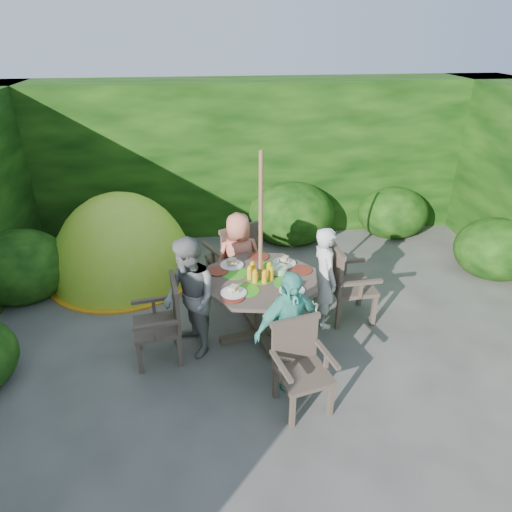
{
  "coord_description": "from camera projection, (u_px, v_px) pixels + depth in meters",
  "views": [
    {
      "loc": [
        -0.86,
        -3.7,
        3.3
      ],
      "look_at": [
        -0.28,
        1.04,
        0.85
      ],
      "focal_mm": 32.0,
      "sensor_mm": 36.0,
      "label": 1
    }
  ],
  "objects": [
    {
      "name": "garden_chair_left",
      "position": [
        163.0,
        320.0,
        4.85
      ],
      "size": [
        0.55,
        0.6,
        0.9
      ],
      "rotation": [
        0.0,
        0.0,
        -1.42
      ],
      "color": "#3E3229",
      "rests_on": "ground"
    },
    {
      "name": "ground",
      "position": [
        294.0,
        369.0,
        4.86
      ],
      "size": [
        60.0,
        60.0,
        0.0
      ],
      "primitive_type": "plane",
      "color": "#494641",
      "rests_on": "ground"
    },
    {
      "name": "garden_chair_right",
      "position": [
        345.0,
        281.0,
        5.5
      ],
      "size": [
        0.55,
        0.61,
        0.97
      ],
      "rotation": [
        0.0,
        0.0,
        1.63
      ],
      "color": "#3E3229",
      "rests_on": "ground"
    },
    {
      "name": "child_back",
      "position": [
        239.0,
        259.0,
        5.78
      ],
      "size": [
        0.66,
        0.49,
        1.23
      ],
      "primitive_type": "imported",
      "rotation": [
        0.0,
        0.0,
        3.31
      ],
      "color": "#E1785D",
      "rests_on": "ground"
    },
    {
      "name": "garden_chair_front",
      "position": [
        300.0,
        364.0,
        4.26
      ],
      "size": [
        0.6,
        0.56,
        0.85
      ],
      "rotation": [
        0.0,
        0.0,
        0.24
      ],
      "color": "#3E3229",
      "rests_on": "ground"
    },
    {
      "name": "dome_tent",
      "position": [
        126.0,
        274.0,
        6.71
      ],
      "size": [
        2.33,
        2.33,
        2.45
      ],
      "rotation": [
        0.0,
        0.0,
        0.18
      ],
      "color": "#A4DB2A",
      "rests_on": "ground"
    },
    {
      "name": "child_front",
      "position": [
        288.0,
        330.0,
        4.43
      ],
      "size": [
        0.8,
        0.56,
        1.27
      ],
      "primitive_type": "imported",
      "rotation": [
        0.0,
        0.0,
        0.37
      ],
      "color": "#51BEAA",
      "rests_on": "ground"
    },
    {
      "name": "garden_chair_back",
      "position": [
        234.0,
        256.0,
        6.08
      ],
      "size": [
        0.75,
        0.72,
        0.98
      ],
      "rotation": [
        0.0,
        0.0,
        3.6
      ],
      "color": "#3E3229",
      "rests_on": "ground"
    },
    {
      "name": "hedge_enclosure",
      "position": [
        276.0,
        214.0,
        5.47
      ],
      "size": [
        9.0,
        9.0,
        2.5
      ],
      "color": "black",
      "rests_on": "ground"
    },
    {
      "name": "child_left",
      "position": [
        190.0,
        298.0,
        4.85
      ],
      "size": [
        0.73,
        0.81,
        1.36
      ],
      "primitive_type": "imported",
      "rotation": [
        0.0,
        0.0,
        -1.17
      ],
      "color": "gray",
      "rests_on": "ground"
    },
    {
      "name": "patio_table",
      "position": [
        261.0,
        287.0,
        5.1
      ],
      "size": [
        1.6,
        1.6,
        0.94
      ],
      "rotation": [
        0.0,
        0.0,
        0.22
      ],
      "color": "#3E3229",
      "rests_on": "ground"
    },
    {
      "name": "parasol_pole",
      "position": [
        261.0,
        252.0,
        4.89
      ],
      "size": [
        0.05,
        0.05,
        2.2
      ],
      "primitive_type": "cylinder",
      "rotation": [
        0.0,
        0.0,
        0.22
      ],
      "color": "brown",
      "rests_on": "ground"
    },
    {
      "name": "child_right",
      "position": [
        324.0,
        278.0,
        5.34
      ],
      "size": [
        0.37,
        0.5,
        1.27
      ],
      "primitive_type": "imported",
      "rotation": [
        0.0,
        0.0,
        1.73
      ],
      "color": "silver",
      "rests_on": "ground"
    }
  ]
}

